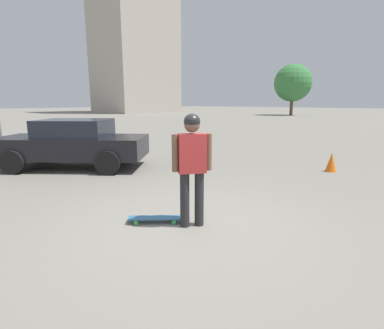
{
  "coord_description": "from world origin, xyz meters",
  "views": [
    {
      "loc": [
        3.13,
        3.21,
        1.93
      ],
      "look_at": [
        0.0,
        0.0,
        1.0
      ],
      "focal_mm": 28.0,
      "sensor_mm": 36.0,
      "label": 1
    }
  ],
  "objects_px": {
    "person": "(192,160)",
    "skateboard": "(155,218)",
    "car_parked_near": "(74,143)",
    "traffic_cone": "(331,162)"
  },
  "relations": [
    {
      "from": "person",
      "to": "car_parked_near",
      "type": "relative_size",
      "value": 0.41
    },
    {
      "from": "skateboard",
      "to": "traffic_cone",
      "type": "xyz_separation_m",
      "value": [
        -5.84,
        0.53,
        0.2
      ]
    },
    {
      "from": "skateboard",
      "to": "car_parked_near",
      "type": "relative_size",
      "value": 0.18
    },
    {
      "from": "person",
      "to": "skateboard",
      "type": "xyz_separation_m",
      "value": [
        0.34,
        -0.51,
        -0.99
      ]
    },
    {
      "from": "person",
      "to": "skateboard",
      "type": "distance_m",
      "value": 1.17
    },
    {
      "from": "skateboard",
      "to": "traffic_cone",
      "type": "relative_size",
      "value": 1.45
    },
    {
      "from": "skateboard",
      "to": "car_parked_near",
      "type": "xyz_separation_m",
      "value": [
        -0.85,
        -5.06,
        0.68
      ]
    },
    {
      "from": "person",
      "to": "traffic_cone",
      "type": "relative_size",
      "value": 3.27
    },
    {
      "from": "skateboard",
      "to": "car_parked_near",
      "type": "height_order",
      "value": "car_parked_near"
    },
    {
      "from": "car_parked_near",
      "to": "traffic_cone",
      "type": "height_order",
      "value": "car_parked_near"
    }
  ]
}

